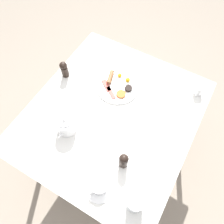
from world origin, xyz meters
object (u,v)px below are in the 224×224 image
Objects in this scene: breakfast_plate at (118,85)px; water_glass_tall at (135,203)px; teacup_with_saucer_left at (99,187)px; creamer_jug at (198,90)px; teapot_near at (66,125)px; pepper_grinder at (124,161)px; fork_by_plate at (143,139)px; knife_by_plate at (97,57)px; salt_grinder at (64,69)px.

water_glass_tall is at bearing 35.48° from breakfast_plate.
teacup_with_saucer_left is 1.90× the size of creamer_jug.
teapot_near reaches higher than pepper_grinder.
fork_by_plate is (-0.35, 0.08, -0.02)m from teacup_with_saucer_left.
creamer_jug reaches higher than knife_by_plate.
salt_grinder is (-0.32, -0.24, 0.01)m from teapot_near.
fork_by_plate is at bearing 54.28° from knife_by_plate.
salt_grinder reaches higher than water_glass_tall.
breakfast_plate is 3.42× the size of creamer_jug.
salt_grinder reaches higher than teacup_with_saucer_left.
creamer_jug is 0.49m from fork_by_plate.
breakfast_plate is 1.41× the size of teapot_near.
fork_by_plate is (0.16, 0.66, -0.06)m from salt_grinder.
breakfast_plate is at bearing 59.37° from knife_by_plate.
teapot_near reaches higher than breakfast_plate.
teacup_with_saucer_left reaches higher than fork_by_plate.
breakfast_plate is 1.87× the size of fork_by_plate.
teapot_near is at bearing -119.80° from teacup_with_saucer_left.
water_glass_tall is 0.92m from salt_grinder.
water_glass_tall is 0.63× the size of fork_by_plate.
teacup_with_saucer_left is (0.61, 0.23, 0.02)m from breakfast_plate.
knife_by_plate is (-0.15, -0.25, -0.01)m from breakfast_plate.
breakfast_plate is 2.36× the size of salt_grinder.
water_glass_tall is at bearing 42.29° from knife_by_plate.
breakfast_plate is at bearing -66.30° from creamer_jug.
water_glass_tall is 0.52× the size of knife_by_plate.
creamer_jug is at bearing 163.66° from teacup_with_saucer_left.
water_glass_tall reaches higher than knife_by_plate.
creamer_jug is at bearing 160.95° from fork_by_plate.
teapot_near is 1.09× the size of knife_by_plate.
pepper_grinder reaches higher than teacup_with_saucer_left.
breakfast_plate is 0.73m from water_glass_tall.
teacup_with_saucer_left is at bearing -84.59° from water_glass_tall.
creamer_jug reaches higher than fork_by_plate.
creamer_jug is 0.68m from pepper_grinder.
creamer_jug is (-0.62, 0.58, -0.02)m from teapot_near.
breakfast_plate is 0.43m from teapot_near.
breakfast_plate is at bearing -147.89° from pepper_grinder.
teapot_near is at bearing -108.29° from water_glass_tall.
teacup_with_saucer_left is 0.85m from creamer_jug.
breakfast_plate is 0.29m from knife_by_plate.
fork_by_plate is at bearing 169.98° from pepper_grinder.
water_glass_tall reaches higher than fork_by_plate.
water_glass_tall is 0.80× the size of salt_grinder.
salt_grinder is (0.30, -0.82, 0.03)m from creamer_jug.
pepper_grinder is at bearing -16.53° from creamer_jug.
creamer_jug is at bearing 110.25° from salt_grinder.
pepper_grinder is 0.79× the size of fork_by_plate.
teapot_near is 0.38m from pepper_grinder.
salt_grinder reaches higher than fork_by_plate.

